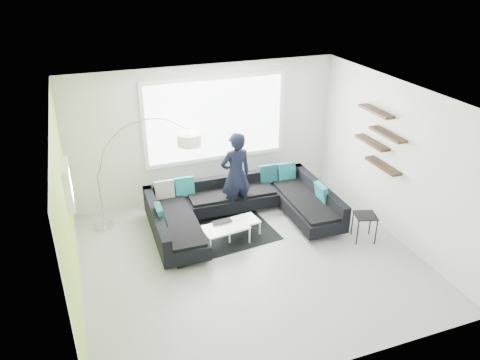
% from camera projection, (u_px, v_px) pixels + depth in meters
% --- Properties ---
extents(ground, '(5.50, 5.50, 0.00)m').
position_uv_depth(ground, '(250.00, 259.00, 7.98)').
color(ground, gray).
rests_on(ground, ground).
extents(room_shell, '(5.54, 5.04, 2.82)m').
position_uv_depth(room_shell, '(248.00, 156.00, 7.37)').
color(room_shell, silver).
rests_on(room_shell, ground).
extents(sectional_sofa, '(3.43, 2.16, 0.73)m').
position_uv_depth(sectional_sofa, '(242.00, 211.00, 8.81)').
color(sectional_sofa, black).
rests_on(sectional_sofa, ground).
extents(rug, '(2.19, 1.69, 0.01)m').
position_uv_depth(rug, '(216.00, 232.00, 8.72)').
color(rug, black).
rests_on(rug, ground).
extents(coffee_table, '(1.11, 0.74, 0.34)m').
position_uv_depth(coffee_table, '(233.00, 231.00, 8.46)').
color(coffee_table, white).
rests_on(coffee_table, ground).
extents(arc_lamp, '(2.08, 1.16, 2.09)m').
position_uv_depth(arc_lamp, '(97.00, 177.00, 8.46)').
color(arc_lamp, silver).
rests_on(arc_lamp, ground).
extents(side_table, '(0.46, 0.46, 0.51)m').
position_uv_depth(side_table, '(364.00, 227.00, 8.41)').
color(side_table, black).
rests_on(side_table, ground).
extents(person, '(0.73, 0.57, 1.73)m').
position_uv_depth(person, '(236.00, 175.00, 8.95)').
color(person, black).
rests_on(person, ground).
extents(laptop, '(0.42, 0.31, 0.03)m').
position_uv_depth(laptop, '(223.00, 223.00, 8.34)').
color(laptop, black).
rests_on(laptop, coffee_table).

